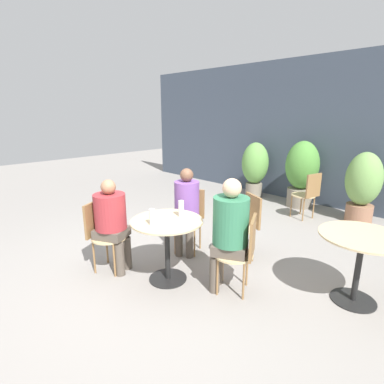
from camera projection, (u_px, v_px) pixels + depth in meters
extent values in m
plane|color=gray|center=(164.00, 271.00, 3.70)|extent=(20.00, 20.00, 0.00)
cube|color=#3D4756|center=(318.00, 132.00, 6.13)|extent=(10.00, 0.06, 3.00)
cylinder|color=black|center=(168.00, 278.00, 3.53)|extent=(0.44, 0.44, 0.01)
cylinder|color=black|center=(167.00, 250.00, 3.44)|extent=(0.06, 0.06, 0.70)
cylinder|color=#CCB284|center=(167.00, 221.00, 3.35)|extent=(0.81, 0.81, 0.02)
cylinder|color=black|center=(353.00, 300.00, 3.13)|extent=(0.44, 0.44, 0.01)
cylinder|color=black|center=(358.00, 269.00, 3.03)|extent=(0.06, 0.06, 0.70)
cylinder|color=#CCB284|center=(363.00, 236.00, 2.94)|extent=(0.83, 0.83, 0.02)
cylinder|color=tan|center=(233.00, 254.00, 3.21)|extent=(0.43, 0.43, 0.02)
cylinder|color=olive|center=(244.00, 281.00, 3.10)|extent=(0.02, 0.02, 0.42)
cylinder|color=olive|center=(247.00, 268.00, 3.35)|extent=(0.02, 0.02, 0.42)
cylinder|color=olive|center=(217.00, 277.00, 3.18)|extent=(0.02, 0.02, 0.42)
cylinder|color=olive|center=(223.00, 265.00, 3.43)|extent=(0.02, 0.02, 0.42)
cube|color=olive|center=(252.00, 237.00, 3.09)|extent=(0.20, 0.33, 0.42)
cylinder|color=tan|center=(188.00, 223.00, 4.13)|extent=(0.43, 0.43, 0.02)
cylinder|color=olive|center=(200.00, 235.00, 4.27)|extent=(0.02, 0.02, 0.42)
cylinder|color=olive|center=(182.00, 232.00, 4.35)|extent=(0.02, 0.02, 0.42)
cylinder|color=olive|center=(195.00, 243.00, 4.02)|extent=(0.02, 0.02, 0.42)
cylinder|color=olive|center=(175.00, 240.00, 4.10)|extent=(0.02, 0.02, 0.42)
cube|color=olive|center=(192.00, 203.00, 4.25)|extent=(0.33, 0.20, 0.42)
cylinder|color=tan|center=(109.00, 237.00, 3.64)|extent=(0.43, 0.43, 0.02)
cylinder|color=olive|center=(107.00, 248.00, 3.87)|extent=(0.02, 0.02, 0.42)
cylinder|color=olive|center=(94.00, 257.00, 3.61)|extent=(0.02, 0.02, 0.42)
cylinder|color=olive|center=(126.00, 250.00, 3.79)|extent=(0.02, 0.02, 0.42)
cylinder|color=olive|center=(114.00, 260.00, 3.53)|extent=(0.02, 0.02, 0.42)
cube|color=olive|center=(94.00, 219.00, 3.64)|extent=(0.20, 0.33, 0.42)
cylinder|color=tan|center=(239.00, 228.00, 3.93)|extent=(0.43, 0.43, 0.02)
cylinder|color=olive|center=(253.00, 246.00, 3.91)|extent=(0.02, 0.02, 0.42)
cylinder|color=olive|center=(243.00, 238.00, 4.16)|extent=(0.02, 0.02, 0.42)
cylinder|color=olive|center=(234.00, 249.00, 3.82)|extent=(0.02, 0.02, 0.42)
cylinder|color=olive|center=(225.00, 241.00, 4.07)|extent=(0.02, 0.02, 0.42)
cube|color=olive|center=(253.00, 211.00, 3.93)|extent=(0.34, 0.19, 0.42)
cylinder|color=tan|center=(303.00, 195.00, 5.48)|extent=(0.43, 0.43, 0.02)
cylinder|color=olive|center=(303.00, 210.00, 5.35)|extent=(0.02, 0.02, 0.42)
cylinder|color=olive|center=(313.00, 207.00, 5.49)|extent=(0.02, 0.02, 0.42)
cylinder|color=olive|center=(291.00, 206.00, 5.58)|extent=(0.02, 0.02, 0.42)
cylinder|color=olive|center=(301.00, 204.00, 5.72)|extent=(0.02, 0.02, 0.42)
cube|color=olive|center=(314.00, 186.00, 5.26)|extent=(0.12, 0.36, 0.42)
cylinder|color=brown|center=(218.00, 267.00, 3.39)|extent=(0.11, 0.11, 0.42)
cylinder|color=brown|center=(215.00, 274.00, 3.24)|extent=(0.11, 0.11, 0.42)
cube|color=brown|center=(230.00, 248.00, 3.20)|extent=(0.47, 0.45, 0.11)
cylinder|color=#337551|center=(231.00, 221.00, 3.12)|extent=(0.38, 0.38, 0.51)
sphere|color=#DBAD89|center=(232.00, 188.00, 3.03)|extent=(0.20, 0.20, 0.20)
cylinder|color=brown|center=(179.00, 241.00, 4.05)|extent=(0.10, 0.10, 0.42)
cylinder|color=brown|center=(189.00, 243.00, 4.01)|extent=(0.10, 0.10, 0.42)
cube|color=brown|center=(187.00, 219.00, 4.07)|extent=(0.40, 0.41, 0.10)
cylinder|color=#7A4C9E|center=(187.00, 199.00, 4.00)|extent=(0.33, 0.33, 0.48)
sphere|color=brown|center=(187.00, 175.00, 3.91)|extent=(0.18, 0.18, 0.18)
cylinder|color=brown|center=(120.00, 259.00, 3.57)|extent=(0.11, 0.11, 0.42)
cylinder|color=brown|center=(127.00, 253.00, 3.73)|extent=(0.11, 0.11, 0.42)
cube|color=brown|center=(112.00, 233.00, 3.61)|extent=(0.46, 0.45, 0.11)
cylinder|color=#9E2D33|center=(110.00, 211.00, 3.54)|extent=(0.37, 0.37, 0.43)
sphere|color=#9E7051|center=(108.00, 187.00, 3.47)|extent=(0.17, 0.17, 0.17)
cylinder|color=silver|center=(152.00, 217.00, 3.18)|extent=(0.06, 0.06, 0.18)
cylinder|color=silver|center=(181.00, 209.00, 3.44)|extent=(0.06, 0.06, 0.19)
cylinder|color=slate|center=(254.00, 190.00, 6.96)|extent=(0.37, 0.37, 0.32)
ellipsoid|color=#609947|center=(255.00, 163.00, 6.79)|extent=(0.60, 0.60, 0.93)
cylinder|color=slate|center=(299.00, 197.00, 6.22)|extent=(0.50, 0.50, 0.38)
ellipsoid|color=#4C8938|center=(302.00, 165.00, 6.04)|extent=(0.66, 0.66, 0.97)
cylinder|color=#93664C|center=(359.00, 213.00, 5.34)|extent=(0.44, 0.44, 0.32)
ellipsoid|color=#709E51|center=(364.00, 179.00, 5.18)|extent=(0.59, 0.59, 0.93)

